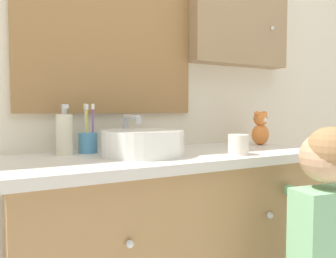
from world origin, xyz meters
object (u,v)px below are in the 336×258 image
teddy_bear (260,129)px  drinking_cup (238,145)px  soap_dispenser (65,134)px  toothbrush_holder (88,141)px  child_figure (324,243)px  sink_basin (142,142)px

teddy_bear → drinking_cup: size_ratio=2.13×
soap_dispenser → teddy_bear: 0.93m
toothbrush_holder → drinking_cup: 0.59m
teddy_bear → soap_dispenser: bearing=175.3°
child_figure → drinking_cup: size_ratio=11.72×
sink_basin → teddy_bear: (0.66, 0.07, 0.03)m
toothbrush_holder → child_figure: 0.91m
soap_dispenser → child_figure: (0.68, -0.62, -0.33)m
soap_dispenser → child_figure: size_ratio=0.21×
child_figure → soap_dispenser: bearing=137.7°
drinking_cup → toothbrush_holder: bearing=146.9°
drinking_cup → soap_dispenser: bearing=152.7°
sink_basin → drinking_cup: bearing=-25.8°
toothbrush_holder → soap_dispenser: (-0.09, -0.02, 0.03)m
sink_basin → child_figure: size_ratio=0.40×
soap_dispenser → child_figure: bearing=-42.3°
sink_basin → drinking_cup: (0.33, -0.16, -0.01)m
sink_basin → child_figure: sink_basin is taller
toothbrush_holder → teddy_bear: bearing=-6.5°
soap_dispenser → drinking_cup: bearing=-27.3°
sink_basin → teddy_bear: 0.67m
soap_dispenser → teddy_bear: size_ratio=1.15×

